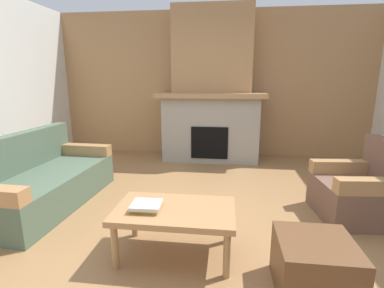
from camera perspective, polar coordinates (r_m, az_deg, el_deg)
name	(u,v)px	position (r m, az deg, el deg)	size (l,w,h in m)	color
ground	(195,228)	(3.02, 0.55, -16.48)	(9.00, 9.00, 0.00)	olive
wall_back_wood_panel	(213,85)	(5.62, 4.15, 11.68)	(6.00, 0.12, 2.70)	#A87A4C
fireplace	(211,96)	(5.25, 3.90, 9.55)	(1.90, 0.82, 2.70)	gray
couch	(42,182)	(3.86, -27.77, -6.66)	(0.92, 1.84, 0.85)	#4C604C
armchair	(360,192)	(3.61, 30.59, -8.17)	(0.83, 0.83, 0.85)	brown
coffee_table	(175,214)	(2.47, -3.45, -13.80)	(1.00, 0.60, 0.43)	#A87A4C
ottoman	(314,267)	(2.34, 23.20, -21.58)	(0.52, 0.52, 0.40)	brown
book_stack_near_edge	(146,206)	(2.43, -9.19, -12.15)	(0.25, 0.22, 0.06)	gold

